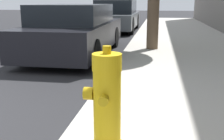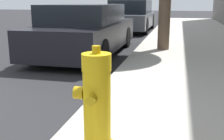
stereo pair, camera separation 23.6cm
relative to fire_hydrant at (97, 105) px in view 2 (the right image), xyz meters
name	(u,v)px [view 2 (the right image)]	position (x,y,z in m)	size (l,w,h in m)	color
fire_hydrant	(97,105)	(0.00, 0.00, 0.00)	(0.37, 0.36, 0.91)	#C39C11
parked_car_near	(86,30)	(-1.70, 4.83, 0.10)	(1.75, 4.45, 1.28)	black
parked_car_mid	(132,16)	(-1.53, 10.94, 0.16)	(1.80, 4.46, 1.41)	#4C5156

